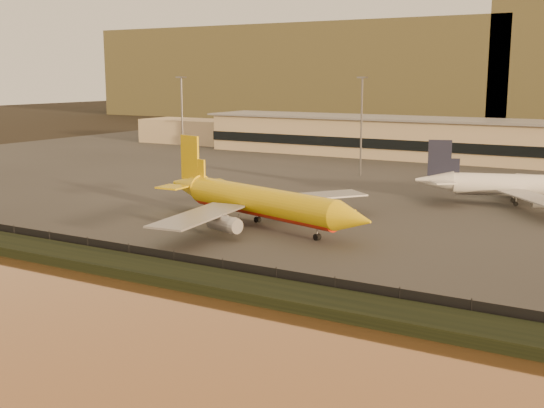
% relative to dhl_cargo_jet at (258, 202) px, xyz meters
% --- Properties ---
extents(ground, '(900.00, 900.00, 0.00)m').
position_rel_dhl_cargo_jet_xyz_m(ground, '(1.33, -14.61, -4.55)').
color(ground, black).
rests_on(ground, ground).
extents(embankment, '(320.00, 7.00, 1.40)m').
position_rel_dhl_cargo_jet_xyz_m(embankment, '(1.33, -31.61, -3.85)').
color(embankment, black).
rests_on(embankment, ground).
extents(tarmac, '(320.00, 220.00, 0.20)m').
position_rel_dhl_cargo_jet_xyz_m(tarmac, '(1.33, 80.39, -4.45)').
color(tarmac, '#2D2D2D').
rests_on(tarmac, ground).
extents(perimeter_fence, '(300.00, 0.05, 2.20)m').
position_rel_dhl_cargo_jet_xyz_m(perimeter_fence, '(1.33, -27.61, -3.25)').
color(perimeter_fence, black).
rests_on(perimeter_fence, tarmac).
extents(terminal_building, '(202.00, 25.00, 12.60)m').
position_rel_dhl_cargo_jet_xyz_m(terminal_building, '(-13.19, 110.95, 1.70)').
color(terminal_building, tan).
rests_on(terminal_building, tarmac).
extents(apron_light_masts, '(152.20, 12.20, 25.40)m').
position_rel_dhl_cargo_jet_xyz_m(apron_light_masts, '(16.33, 60.39, 11.15)').
color(apron_light_masts, slate).
rests_on(apron_light_masts, tarmac).
extents(distant_hills, '(470.00, 160.00, 70.00)m').
position_rel_dhl_cargo_jet_xyz_m(distant_hills, '(-19.41, 325.39, 26.84)').
color(distant_hills, brown).
rests_on(distant_hills, ground).
extents(dhl_cargo_jet, '(48.00, 45.93, 14.56)m').
position_rel_dhl_cargo_jet_xyz_m(dhl_cargo_jet, '(0.00, 0.00, 0.00)').
color(dhl_cargo_jet, '#DCB60B').
rests_on(dhl_cargo_jet, tarmac).
extents(white_narrowbody_jet, '(43.41, 41.24, 12.79)m').
position_rel_dhl_cargo_jet_xyz_m(white_narrowbody_jet, '(36.40, 44.60, -0.53)').
color(white_narrowbody_jet, silver).
rests_on(white_narrowbody_jet, tarmac).
extents(gse_vehicle_yellow, '(3.83, 2.51, 1.59)m').
position_rel_dhl_cargo_jet_xyz_m(gse_vehicle_yellow, '(9.84, 14.89, -3.56)').
color(gse_vehicle_yellow, '#DCB60B').
rests_on(gse_vehicle_yellow, tarmac).
extents(gse_vehicle_white, '(5.03, 3.55, 2.07)m').
position_rel_dhl_cargo_jet_xyz_m(gse_vehicle_white, '(-9.25, 17.31, -3.31)').
color(gse_vehicle_white, silver).
rests_on(gse_vehicle_white, tarmac).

